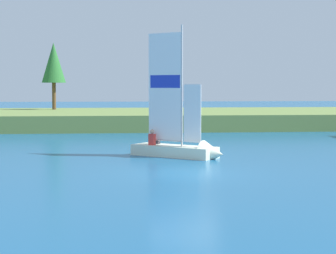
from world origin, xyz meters
name	(u,v)px	position (x,y,z in m)	size (l,w,h in m)	color
ground_plane	(184,173)	(0.00, 0.00, 0.00)	(200.00, 200.00, 0.00)	#195684
shore_bank	(144,118)	(0.00, 26.69, 0.58)	(80.00, 14.99, 1.17)	olive
shoreline_tree_centre	(54,63)	(-7.38, 30.58, 5.06)	(2.01, 2.01, 5.62)	brown
sailboat	(185,146)	(0.63, 5.01, 0.51)	(4.25, 3.73, 6.20)	silver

